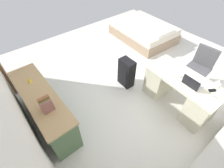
{
  "coord_description": "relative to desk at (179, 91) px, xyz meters",
  "views": [
    {
      "loc": [
        -2.05,
        2.39,
        2.77
      ],
      "look_at": [
        -0.38,
        1.02,
        0.6
      ],
      "focal_mm": 26.09,
      "sensor_mm": 36.0,
      "label": 1
    }
  ],
  "objects": [
    {
      "name": "desk_lamp",
      "position": [
        -0.51,
        0.03,
        0.6
      ],
      "size": [
        0.16,
        0.11,
        0.34
      ],
      "color": "silver",
      "rests_on": "desk"
    },
    {
      "name": "ground_plane",
      "position": [
        1.22,
        0.03,
        -0.38
      ],
      "size": [
        6.16,
        6.16,
        0.0
      ],
      "primitive_type": "plane",
      "color": "silver"
    },
    {
      "name": "computer_mouse",
      "position": [
        0.08,
        0.03,
        0.36
      ],
      "size": [
        0.07,
        0.1,
        0.03
      ],
      "primitive_type": "ellipsoid",
      "rotation": [
        0.0,
        0.0,
        -0.06
      ],
      "color": "white",
      "rests_on": "desk"
    },
    {
      "name": "desk",
      "position": [
        0.0,
        0.0,
        0.0
      ],
      "size": [
        1.48,
        0.74,
        0.72
      ],
      "color": "beige",
      "rests_on": "ground_plane"
    },
    {
      "name": "figurine_small",
      "position": [
        1.71,
        2.23,
        0.42
      ],
      "size": [
        0.08,
        0.08,
        0.11
      ],
      "primitive_type": "cone",
      "color": "gold",
      "rests_on": "credenza"
    },
    {
      "name": "bed",
      "position": [
        2.32,
        -1.51,
        -0.13
      ],
      "size": [
        1.98,
        1.51,
        0.58
      ],
      "color": "gray",
      "rests_on": "ground_plane"
    },
    {
      "name": "book_row",
      "position": [
        0.94,
        2.23,
        0.47
      ],
      "size": [
        0.16,
        0.17,
        0.24
      ],
      "color": "#875550",
      "rests_on": "credenza"
    },
    {
      "name": "credenza",
      "position": [
        1.33,
        2.23,
        -0.01
      ],
      "size": [
        1.8,
        0.48,
        0.74
      ],
      "color": "#4C6B47",
      "rests_on": "ground_plane"
    },
    {
      "name": "cell_phone_near_laptop",
      "position": [
        -0.47,
        -0.1,
        0.35
      ],
      "size": [
        0.13,
        0.15,
        0.01
      ],
      "primitive_type": "cube",
      "rotation": [
        0.0,
        0.0,
        -0.58
      ],
      "color": "black",
      "rests_on": "desk"
    },
    {
      "name": "suitcase_black",
      "position": [
        1.11,
        0.4,
        -0.04
      ],
      "size": [
        0.37,
        0.23,
        0.68
      ],
      "primitive_type": "cube",
      "rotation": [
        0.0,
        0.0,
        -0.03
      ],
      "color": "black",
      "rests_on": "ground_plane"
    },
    {
      "name": "laptop",
      "position": [
        -0.17,
        0.08,
        0.39
      ],
      "size": [
        0.32,
        0.24,
        0.21
      ],
      "color": "#B7B7BC",
      "rests_on": "desk"
    },
    {
      "name": "office_chair",
      "position": [
        0.1,
        -0.83,
        0.04
      ],
      "size": [
        0.52,
        0.52,
        0.94
      ],
      "color": "black",
      "rests_on": "ground_plane"
    }
  ]
}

